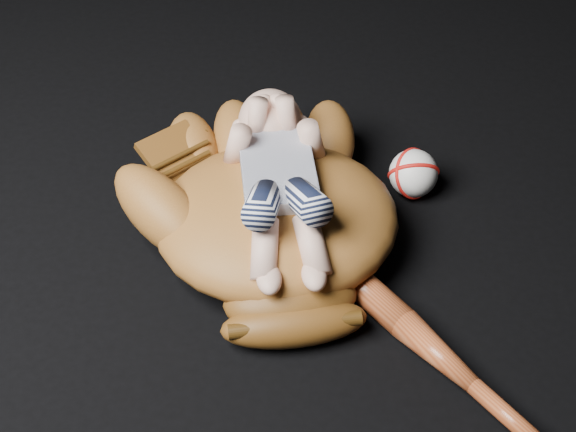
% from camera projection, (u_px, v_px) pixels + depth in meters
% --- Properties ---
extents(baseball_glove, '(0.54, 0.60, 0.17)m').
position_uv_depth(baseball_glove, '(277.00, 210.00, 1.35)').
color(baseball_glove, brown).
rests_on(baseball_glove, ground).
extents(newborn_baby, '(0.23, 0.41, 0.16)m').
position_uv_depth(newborn_baby, '(280.00, 182.00, 1.31)').
color(newborn_baby, '#D9A48B').
rests_on(newborn_baby, baseball_glove).
extents(baseball_bat, '(0.36, 0.43, 0.05)m').
position_uv_depth(baseball_bat, '(418.00, 336.00, 1.24)').
color(baseball_bat, '#943E1C').
rests_on(baseball_bat, ground).
extents(baseball, '(0.11, 0.11, 0.08)m').
position_uv_depth(baseball, '(413.00, 173.00, 1.47)').
color(baseball, silver).
rests_on(baseball, ground).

